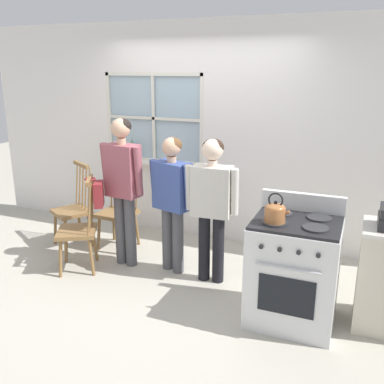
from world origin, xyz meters
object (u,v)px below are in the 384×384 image
Objects in this scene: chair_center_cluster at (73,210)px; potted_plant at (132,154)px; person_elderly_left at (123,179)px; person_adult_right at (212,197)px; kettle at (275,212)px; chair_near_wall at (118,212)px; chair_by_window at (79,230)px; stove at (294,270)px; handbag at (98,193)px; person_teen_center at (172,193)px.

potted_plant is at bearing 95.04° from chair_center_cluster.
person_elderly_left reaches higher than person_adult_right.
chair_near_wall is at bearing 155.89° from kettle.
person_elderly_left is (0.40, 0.30, 0.54)m from chair_by_window.
stove is at bearing 38.96° from kettle.
potted_plant reaches higher than stove.
handbag is (-1.95, 0.36, -0.16)m from kettle.
person_elderly_left is 1.02m from person_adult_right.
person_elderly_left is 6.64× the size of kettle.
chair_by_window is 0.69m from chair_near_wall.
person_teen_center is 4.71× the size of potted_plant.
chair_center_cluster is 0.70× the size of person_teen_center.
person_adult_right is 1.23m from handbag.
kettle reaches higher than stove.
handbag is at bearing -75.03° from chair_near_wall.
stove is at bearing -2.65° from person_teen_center.
person_teen_center is 5.94× the size of kettle.
person_teen_center is at bearing 160.84° from stove.
stove is at bearing 16.94° from chair_center_cluster.
chair_near_wall is 2.38m from stove.
kettle is at bearing -39.39° from person_adult_right.
chair_center_cluster is 1.08m from potted_plant.
kettle is at bearing -22.24° from chair_near_wall.
person_elderly_left is 0.57m from person_teen_center.
chair_by_window is 4.17× the size of kettle.
person_teen_center reaches higher than kettle.
handbag is at bearing -145.42° from person_teen_center.
stove is 3.53× the size of handbag.
person_teen_center is at bearing 23.06° from chair_center_cluster.
chair_near_wall is at bearing 176.17° from person_teen_center.
kettle is (1.20, -0.61, 0.14)m from person_teen_center.
chair_by_window is 1.48m from potted_plant.
chair_near_wall is 3.36× the size of handbag.
chair_near_wall is 0.95× the size of stove.
kettle is 2.76m from potted_plant.
person_elderly_left reaches higher than stove.
chair_near_wall is 3.31× the size of potted_plant.
chair_center_cluster is at bearing -162.50° from chair_near_wall.
chair_center_cluster is 1.51m from person_teen_center.
chair_by_window is 1.11m from person_teen_center.
chair_center_cluster is at bearing -166.83° from chair_by_window.
chair_center_cluster is (-0.48, 0.53, 0.00)m from chair_by_window.
chair_near_wall is 0.74m from person_elderly_left.
person_adult_right is 0.92m from kettle.
person_adult_right reaches higher than stove.
kettle is at bearing -10.23° from person_teen_center.
handbag is at bearing -174.41° from person_adult_right.
person_elderly_left is 1.12× the size of person_teen_center.
person_elderly_left is 1.10× the size of person_adult_right.
handbag is (0.30, -1.24, -0.17)m from potted_plant.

